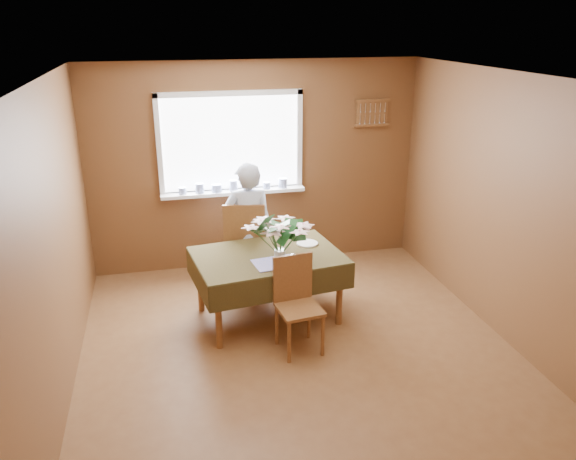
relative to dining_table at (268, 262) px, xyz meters
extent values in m
plane|color=brown|center=(0.15, -0.80, -0.62)|extent=(4.50, 4.50, 0.00)
plane|color=white|center=(0.15, -0.80, 1.88)|extent=(4.50, 4.50, 0.00)
plane|color=brown|center=(0.15, 1.45, 0.63)|extent=(4.00, 0.00, 4.00)
plane|color=brown|center=(0.15, -3.05, 0.63)|extent=(4.00, 0.00, 4.00)
plane|color=brown|center=(-1.85, -0.80, 0.63)|extent=(0.00, 4.50, 4.50)
plane|color=brown|center=(2.15, -0.80, 0.63)|extent=(0.00, 4.50, 4.50)
cube|color=white|center=(-0.15, 1.44, 0.93)|extent=(1.60, 0.01, 1.10)
cube|color=white|center=(-0.15, 1.42, 1.51)|extent=(1.72, 0.06, 0.06)
cube|color=white|center=(-0.15, 1.42, 0.35)|extent=(1.72, 0.06, 0.06)
cube|color=white|center=(-0.98, 1.42, 0.93)|extent=(0.06, 0.06, 1.22)
cube|color=white|center=(0.68, 1.42, 0.93)|extent=(0.06, 0.06, 1.22)
cube|color=white|center=(-0.15, 1.35, 0.36)|extent=(1.72, 0.20, 0.04)
cylinder|color=white|center=(-0.75, 1.33, 0.42)|extent=(0.09, 0.09, 0.08)
cylinder|color=white|center=(-0.55, 1.33, 0.43)|extent=(0.11, 0.11, 0.12)
cylinder|color=white|center=(-0.35, 1.33, 0.42)|extent=(0.12, 0.12, 0.09)
cylinder|color=white|center=(-0.15, 1.33, 0.44)|extent=(0.10, 0.10, 0.13)
cylinder|color=white|center=(0.05, 1.33, 0.43)|extent=(0.11, 0.11, 0.10)
cylinder|color=white|center=(0.25, 1.33, 0.42)|extent=(0.09, 0.09, 0.08)
cylinder|color=white|center=(0.45, 1.33, 0.43)|extent=(0.11, 0.11, 0.12)
cube|color=brown|center=(1.60, 1.43, 1.23)|extent=(0.40, 0.03, 0.30)
cube|color=brown|center=(1.60, 1.41, 1.38)|extent=(0.44, 0.04, 0.03)
cube|color=brown|center=(1.60, 1.41, 1.08)|extent=(0.44, 0.04, 0.03)
cylinder|color=brown|center=(-0.57, -0.47, -0.30)|extent=(0.07, 0.07, 0.66)
cylinder|color=brown|center=(0.67, -0.30, -0.30)|extent=(0.07, 0.07, 0.66)
cylinder|color=brown|center=(-0.67, 0.31, -0.30)|extent=(0.07, 0.07, 0.66)
cylinder|color=brown|center=(0.56, 0.47, -0.30)|extent=(0.07, 0.07, 0.66)
cube|color=brown|center=(0.00, 0.00, 0.05)|extent=(1.51, 1.11, 0.04)
cube|color=black|center=(0.00, 0.00, 0.08)|extent=(1.57, 1.17, 0.01)
cube|color=black|center=(0.07, -0.49, -0.06)|extent=(1.44, 0.21, 0.26)
cube|color=black|center=(-0.07, 0.49, -0.06)|extent=(1.44, 0.21, 0.26)
cube|color=black|center=(-0.72, -0.09, -0.06)|extent=(0.14, 0.98, 0.26)
cube|color=black|center=(0.72, 0.10, -0.06)|extent=(0.14, 0.98, 0.26)
cube|color=#4C66D9|center=(0.03, -0.23, 0.09)|extent=(0.46, 0.36, 0.01)
cylinder|color=brown|center=(0.13, 0.93, -0.38)|extent=(0.04, 0.04, 0.49)
cylinder|color=brown|center=(-0.26, 1.01, -0.38)|extent=(0.04, 0.04, 0.49)
cylinder|color=brown|center=(0.05, 0.55, -0.38)|extent=(0.04, 0.04, 0.49)
cylinder|color=brown|center=(-0.33, 0.63, -0.38)|extent=(0.04, 0.04, 0.49)
cube|color=brown|center=(-0.10, 0.78, -0.12)|extent=(0.54, 0.54, 0.03)
cube|color=brown|center=(-0.15, 0.57, 0.16)|extent=(0.45, 0.12, 0.54)
cylinder|color=brown|center=(0.02, -0.86, -0.42)|extent=(0.04, 0.04, 0.41)
cylinder|color=brown|center=(0.35, -0.82, -0.42)|extent=(0.04, 0.04, 0.41)
cylinder|color=brown|center=(-0.02, -0.53, -0.42)|extent=(0.04, 0.04, 0.41)
cylinder|color=brown|center=(0.30, -0.49, -0.42)|extent=(0.04, 0.04, 0.41)
cube|color=brown|center=(0.16, -0.67, -0.20)|extent=(0.43, 0.43, 0.03)
cube|color=brown|center=(0.14, -0.50, 0.05)|extent=(0.39, 0.08, 0.46)
imported|color=white|center=(-0.09, 0.67, 0.13)|extent=(0.56, 0.38, 1.50)
cylinder|color=white|center=(0.07, -0.24, 0.15)|extent=(0.11, 0.11, 0.14)
cylinder|color=#33662D|center=(0.07, -0.24, 0.26)|extent=(0.07, 0.07, 0.10)
cylinder|color=white|center=(0.46, 0.18, 0.09)|extent=(0.22, 0.22, 0.01)
cube|color=silver|center=(0.24, -0.17, 0.09)|extent=(0.03, 0.22, 0.00)
camera|label=1|loc=(-0.98, -5.09, 2.30)|focal=35.00mm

